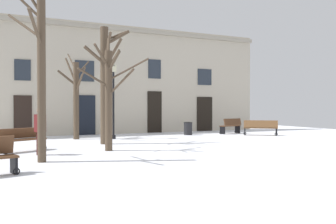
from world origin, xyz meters
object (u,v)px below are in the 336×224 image
Objects in this scene: tree_left_of_center at (109,94)px; bench_near_lamp at (22,139)px; person_strolling at (40,129)px; litter_bin at (188,128)px; tree_right_of_center at (105,79)px; tree_near_facade at (76,95)px; streetlamp at (113,93)px; bench_back_to_back_right at (261,128)px; bench_by_litter_bin at (231,126)px; tree_foreground at (40,65)px.

tree_left_of_center is 2.54× the size of bench_near_lamp.
person_strolling is at bearing -97.75° from bench_near_lamp.
tree_right_of_center is at bearing -152.52° from litter_bin.
bench_near_lamp is (-2.73, -4.23, -1.78)m from tree_near_facade.
tree_left_of_center is 2.72m from person_strolling.
tree_near_facade reaches higher than streetlamp.
tree_left_of_center is 2.42× the size of bench_back_to_back_right.
tree_right_of_center is 2.56m from streetlamp.
tree_left_of_center is 10.53m from bench_by_litter_bin.
tree_near_facade is 9.37m from bench_by_litter_bin.
tree_right_of_center is 2.57m from tree_left_of_center.
litter_bin is 0.44× the size of bench_near_lamp.
tree_near_facade is 6.64m from litter_bin.
bench_near_lamp is 1.48m from person_strolling.
litter_bin is at bearing 27.48° from tree_right_of_center.
litter_bin is (6.21, 5.38, -1.72)m from tree_left_of_center.
tree_right_of_center is at bearing -76.97° from tree_near_facade.
tree_near_facade is 2.65× the size of bench_near_lamp.
bench_near_lamp is at bearing -141.59° from streetlamp.
bench_near_lamp is 12.59m from bench_by_litter_bin.
tree_foreground reaches higher than streetlamp.
person_strolling is (0.47, -1.33, 0.45)m from bench_near_lamp.
bench_by_litter_bin is at bearing 3.56° from streetlamp.
bench_near_lamp is (-4.47, -3.55, -1.90)m from streetlamp.
tree_right_of_center reaches higher than bench_by_litter_bin.
streetlamp is at bearing 65.28° from tree_right_of_center.
litter_bin is 10.28m from person_strolling.
tree_foreground is 2.55m from person_strolling.
tree_near_facade is at bearing -49.59° from person_strolling.
tree_foreground is at bearing -126.41° from tree_right_of_center.
bench_by_litter_bin is at bearing -8.82° from bench_near_lamp.
streetlamp is 2.39× the size of bench_by_litter_bin.
litter_bin is 0.42× the size of bench_back_to_back_right.
streetlamp is at bearing -66.85° from person_strolling.
bench_near_lamp is (-3.42, -1.26, -2.38)m from tree_right_of_center.
tree_left_of_center is 2.66× the size of person_strolling.
tree_foreground is 1.15× the size of tree_right_of_center.
person_strolling is (0.16, 1.62, -1.96)m from tree_foreground.
tree_foreground reaches higher than bench_back_to_back_right.
tree_left_of_center is at bearing 34.70° from tree_foreground.
tree_right_of_center is 9.58m from bench_back_to_back_right.
tree_right_of_center is 1.14× the size of tree_near_facade.
tree_foreground is 3.62× the size of person_strolling.
tree_left_of_center reaches higher than bench_near_lamp.
bench_near_lamp is at bearing 3.71° from bench_by_litter_bin.
tree_foreground is at bearing 59.42° from bench_back_to_back_right.
tree_near_facade is at bearing 71.39° from tree_foreground.
tree_left_of_center is (0.17, -5.39, -0.12)m from tree_near_facade.
streetlamp is 2.37× the size of person_strolling.
tree_left_of_center is (2.59, 1.79, -0.75)m from tree_foreground.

